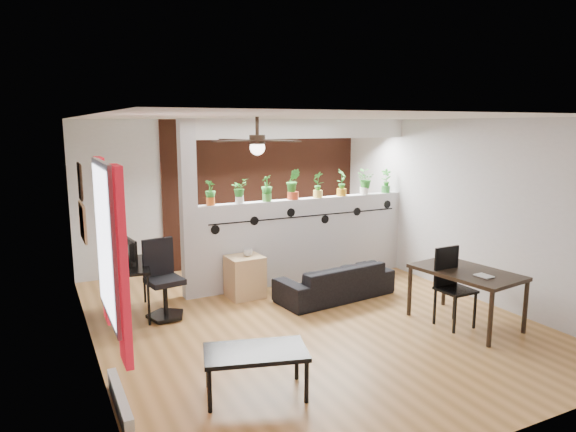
{
  "coord_description": "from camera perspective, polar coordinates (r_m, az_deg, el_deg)",
  "views": [
    {
      "loc": [
        -3.08,
        -5.62,
        2.52
      ],
      "look_at": [
        0.03,
        0.6,
        1.27
      ],
      "focal_mm": 32.0,
      "sensor_mm": 36.0,
      "label": 1
    }
  ],
  "objects": [
    {
      "name": "potted_plant_6",
      "position": [
        8.76,
        8.49,
        3.86
      ],
      "size": [
        0.26,
        0.27,
        0.42
      ],
      "color": "white",
      "rests_on": "partition_wall"
    },
    {
      "name": "book",
      "position": [
        6.59,
        20.5,
        -6.36
      ],
      "size": [
        0.16,
        0.21,
        0.02
      ],
      "primitive_type": "imported",
      "rotation": [
        0.0,
        0.0,
        0.03
      ],
      "color": "gray",
      "rests_on": "dining_table"
    },
    {
      "name": "room_shell",
      "position": [
        6.52,
        2.09,
        -0.6
      ],
      "size": [
        6.3,
        7.1,
        2.9
      ],
      "color": "olive",
      "rests_on": "ground"
    },
    {
      "name": "partition_wall",
      "position": [
        8.32,
        1.94,
        -2.64
      ],
      "size": [
        3.6,
        0.18,
        1.35
      ],
      "primitive_type": "cube",
      "color": "#BCBCC1",
      "rests_on": "ground"
    },
    {
      "name": "ceiling_header",
      "position": [
        8.11,
        2.01,
        9.68
      ],
      "size": [
        3.6,
        0.18,
        0.3
      ],
      "primitive_type": "cube",
      "color": "silver",
      "rests_on": "room_shell"
    },
    {
      "name": "vine_decal",
      "position": [
        8.15,
        2.28,
        -0.0
      ],
      "size": [
        3.31,
        0.01,
        0.3
      ],
      "color": "black",
      "rests_on": "partition_wall"
    },
    {
      "name": "potted_plant_0",
      "position": [
        7.55,
        -8.63,
        2.67
      ],
      "size": [
        0.22,
        0.23,
        0.37
      ],
      "color": "#C55517",
      "rests_on": "partition_wall"
    },
    {
      "name": "dining_table",
      "position": [
        6.88,
        19.2,
        -6.33
      ],
      "size": [
        0.95,
        1.39,
        0.7
      ],
      "color": "black",
      "rests_on": "ground"
    },
    {
      "name": "folding_chair",
      "position": [
        6.83,
        17.63,
        -6.74
      ],
      "size": [
        0.41,
        0.41,
        0.99
      ],
      "color": "black",
      "rests_on": "ground"
    },
    {
      "name": "window_assembly",
      "position": [
        4.56,
        -19.35,
        -3.18
      ],
      "size": [
        0.09,
        1.3,
        1.55
      ],
      "color": "white",
      "rests_on": "room_shell"
    },
    {
      "name": "framed_art",
      "position": [
        6.57,
        -22.11,
        3.59
      ],
      "size": [
        0.03,
        0.34,
        0.44
      ],
      "color": "#8C7259",
      "rests_on": "room_shell"
    },
    {
      "name": "potted_plant_5",
      "position": [
        8.51,
        5.99,
        3.81
      ],
      "size": [
        0.29,
        0.28,
        0.44
      ],
      "color": "orange",
      "rests_on": "partition_wall"
    },
    {
      "name": "sofa",
      "position": [
        7.61,
        5.23,
        -7.24
      ],
      "size": [
        1.74,
        0.84,
        0.49
      ],
      "primitive_type": "imported",
      "rotation": [
        0.0,
        0.0,
        3.25
      ],
      "color": "black",
      "rests_on": "ground"
    },
    {
      "name": "potted_plant_3",
      "position": [
        8.06,
        0.56,
        3.65
      ],
      "size": [
        0.32,
        0.29,
        0.48
      ],
      "color": "#B83C1D",
      "rests_on": "partition_wall"
    },
    {
      "name": "corkboard",
      "position": [
        6.69,
        -21.84,
        -0.62
      ],
      "size": [
        0.03,
        0.6,
        0.45
      ],
      "primitive_type": "cube",
      "color": "#9B714B",
      "rests_on": "room_shell"
    },
    {
      "name": "monitor",
      "position": [
        7.22,
        -17.57,
        -4.17
      ],
      "size": [
        0.32,
        0.09,
        0.18
      ],
      "primitive_type": "imported",
      "rotation": [
        0.0,
        0.0,
        1.7
      ],
      "color": "black",
      "rests_on": "computer_desk"
    },
    {
      "name": "baseboard_heater",
      "position": [
        5.07,
        -18.17,
        -18.97
      ],
      "size": [
        0.08,
        1.0,
        0.18
      ],
      "primitive_type": "cube",
      "color": "silver",
      "rests_on": "ground"
    },
    {
      "name": "cube_shelf",
      "position": [
        7.62,
        -4.8,
        -6.73
      ],
      "size": [
        0.52,
        0.47,
        0.62
      ],
      "primitive_type": "cube",
      "rotation": [
        0.0,
        0.0,
        0.04
      ],
      "color": "tan",
      "rests_on": "ground"
    },
    {
      "name": "potted_plant_4",
      "position": [
        8.27,
        3.35,
        3.6
      ],
      "size": [
        0.24,
        0.2,
        0.42
      ],
      "color": "#E8C552",
      "rests_on": "partition_wall"
    },
    {
      "name": "computer_desk",
      "position": [
        7.11,
        -17.3,
        -5.66
      ],
      "size": [
        0.64,
        1.03,
        0.7
      ],
      "color": "black",
      "rests_on": "ground"
    },
    {
      "name": "coffee_table",
      "position": [
        4.96,
        -3.62,
        -15.16
      ],
      "size": [
        1.07,
        0.77,
        0.45
      ],
      "color": "black",
      "rests_on": "ground"
    },
    {
      "name": "potted_plant_7",
      "position": [
        9.02,
        10.84,
        3.96
      ],
      "size": [
        0.27,
        0.26,
        0.42
      ],
      "color": "#308433",
      "rests_on": "partition_wall"
    },
    {
      "name": "office_chair",
      "position": [
        6.97,
        -13.72,
        -7.38
      ],
      "size": [
        0.53,
        0.53,
        1.02
      ],
      "color": "black",
      "rests_on": "ground"
    },
    {
      "name": "potted_plant_1",
      "position": [
        7.7,
        -5.43,
        2.88
      ],
      "size": [
        0.23,
        0.21,
        0.37
      ],
      "color": "silver",
      "rests_on": "partition_wall"
    },
    {
      "name": "brick_panel",
      "position": [
        9.51,
        -2.28,
        2.79
      ],
      "size": [
        3.9,
        0.05,
        2.6
      ],
      "primitive_type": "cube",
      "color": "#AC4F32",
      "rests_on": "ground"
    },
    {
      "name": "ceiling_fan",
      "position": [
        5.79,
        -3.43,
        8.14
      ],
      "size": [
        1.19,
        1.19,
        0.43
      ],
      "color": "black",
      "rests_on": "room_shell"
    },
    {
      "name": "cup",
      "position": [
        7.54,
        -4.49,
        -4.06
      ],
      "size": [
        0.14,
        0.14,
        0.11
      ],
      "primitive_type": "imported",
      "rotation": [
        0.0,
        0.0,
        0.06
      ],
      "color": "gray",
      "rests_on": "cube_shelf"
    },
    {
      "name": "pier_column",
      "position": [
        7.49,
        -10.98,
        0.62
      ],
      "size": [
        0.22,
        0.2,
        2.6
      ],
      "primitive_type": "cube",
      "color": "#BCBCC1",
      "rests_on": "ground"
    },
    {
      "name": "potted_plant_2",
      "position": [
        7.87,
        -2.37,
        3.2
      ],
      "size": [
        0.26,
        0.26,
        0.41
      ],
      "color": "#408530",
      "rests_on": "partition_wall"
    }
  ]
}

